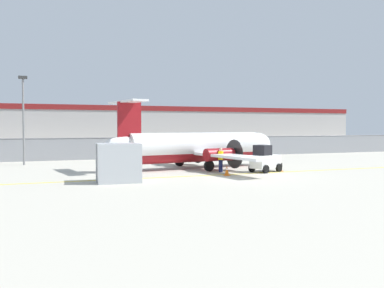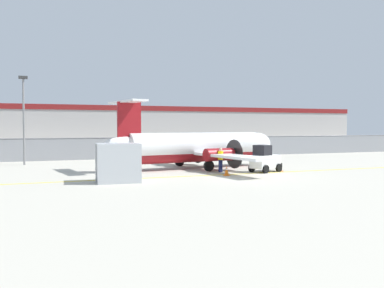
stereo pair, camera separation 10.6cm
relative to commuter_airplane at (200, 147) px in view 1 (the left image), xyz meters
The scene contains 17 objects.
ground_plane 4.94m from the commuter_airplane, 80.85° to the right, with size 140.00×140.00×0.01m.
perimeter_fence 11.42m from the commuter_airplane, 86.26° to the left, with size 98.00×0.10×2.10m.
parking_lot_strip 22.95m from the commuter_airplane, 88.14° to the left, with size 98.00×17.00×0.12m.
background_building 41.41m from the commuter_airplane, 88.97° to the left, with size 91.00×8.10×6.50m.
commuter_airplane is the anchor object (origin of this frame).
baggage_tug 5.28m from the commuter_airplane, 51.60° to the right, with size 2.57×2.06×1.88m.
ground_crew_worker 3.14m from the commuter_airplane, 83.84° to the right, with size 0.52×0.46×1.70m.
cargo_container 9.36m from the commuter_airplane, 141.88° to the right, with size 2.55×2.19×2.20m.
traffic_cone_near_left 6.20m from the commuter_airplane, 42.67° to the right, with size 0.36×0.36×0.64m.
traffic_cone_near_right 5.31m from the commuter_airplane, 92.28° to the right, with size 0.36×0.36×0.64m.
parked_car_0 25.71m from the commuter_airplane, 122.85° to the left, with size 4.24×2.08×1.58m.
parked_car_1 18.47m from the commuter_airplane, 112.30° to the left, with size 4.28×2.17×1.58m.
parked_car_2 24.76m from the commuter_airplane, 97.65° to the left, with size 4.28×2.16×1.58m.
parked_car_3 23.49m from the commuter_airplane, 83.33° to the left, with size 4.25×2.11×1.58m.
parked_car_4 26.68m from the commuter_airplane, 67.57° to the left, with size 4.34×2.30×1.58m.
parked_car_5 30.49m from the commuter_airplane, 58.93° to the left, with size 4.24×2.09×1.58m.
apron_light_pole 14.84m from the commuter_airplane, 148.39° to the left, with size 0.70×0.30×7.27m.
Camera 1 is at (-12.93, -23.27, 3.17)m, focal length 40.00 mm.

